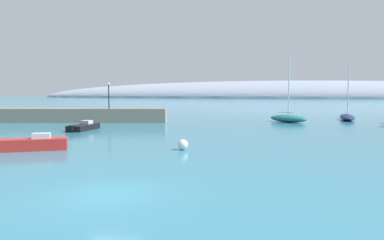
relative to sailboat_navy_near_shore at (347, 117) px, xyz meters
name	(u,v)px	position (x,y,z in m)	size (l,w,h in m)	color
water	(109,194)	(-18.36, -45.45, -0.50)	(600.00, 600.00, 0.00)	teal
breakwater_rocks	(73,115)	(-40.43, -12.74, 0.50)	(27.82, 4.05, 2.01)	gray
distant_ridge	(284,98)	(-3.34, 206.86, -0.50)	(395.42, 75.71, 25.34)	#8E99AD
sailboat_navy_near_shore	(347,117)	(0.00, 0.00, 0.00)	(2.86, 8.62, 8.71)	navy
sailboat_teal_mid_mooring	(288,118)	(-9.27, -6.31, 0.13)	(6.19, 5.37, 9.75)	#1E6B70
motorboat_red_foreground	(30,144)	(-29.40, -36.29, -0.01)	(5.53, 3.77, 1.29)	red
motorboat_black_alongside_breakwater	(84,127)	(-32.93, -22.57, -0.13)	(1.89, 5.18, 1.06)	black
mooring_buoy_white	(183,145)	(-18.17, -33.45, -0.10)	(0.80, 0.80, 0.80)	silver
harbor_lamp_post	(109,92)	(-34.72, -12.42, 3.86)	(0.36, 0.36, 3.76)	black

